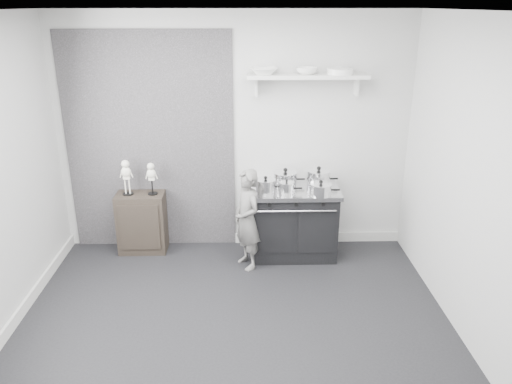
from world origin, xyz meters
TOP-DOWN VIEW (x-y plane):
  - ground at (0.00, 0.00)m, footprint 4.00×4.00m
  - room_shell at (-0.09, 0.15)m, footprint 4.02×3.62m
  - wall_shelf at (0.80, 1.68)m, footprint 1.30×0.26m
  - stove at (0.67, 1.48)m, footprint 1.01×0.63m
  - side_cabinet at (-1.08, 1.61)m, footprint 0.55×0.32m
  - child at (0.14, 1.20)m, footprint 0.43×0.49m
  - pot_front_left at (0.34, 1.35)m, footprint 0.31×0.22m
  - pot_back_left at (0.58, 1.59)m, footprint 0.36×0.28m
  - pot_back_right at (0.95, 1.55)m, footprint 0.36×0.27m
  - pot_front_right at (0.94, 1.27)m, footprint 0.33×0.24m
  - pot_front_center at (0.57, 1.33)m, footprint 0.25×0.17m
  - skeleton_full at (-1.21, 1.61)m, footprint 0.13×0.08m
  - skeleton_torso at (-0.93, 1.61)m, footprint 0.12×0.08m
  - bowl_large at (0.33, 1.67)m, footprint 0.30×0.30m
  - bowl_small at (0.79, 1.67)m, footprint 0.23×0.23m
  - plate_stack at (1.15, 1.67)m, footprint 0.28×0.28m

SIDE VIEW (x-z plane):
  - ground at x=0.00m, z-range 0.00..0.00m
  - side_cabinet at x=-1.08m, z-range 0.00..0.71m
  - stove at x=0.67m, z-range 0.00..0.82m
  - child at x=0.14m, z-range 0.00..1.12m
  - pot_front_right at x=0.94m, z-range 0.79..0.96m
  - pot_front_center at x=0.57m, z-range 0.80..0.96m
  - pot_front_left at x=0.34m, z-range 0.79..0.99m
  - pot_back_left at x=0.58m, z-range 0.79..1.00m
  - pot_back_right at x=0.95m, z-range 0.79..1.02m
  - skeleton_torso at x=-0.93m, z-range 0.71..1.14m
  - skeleton_full at x=-1.21m, z-range 0.71..1.18m
  - room_shell at x=-0.09m, z-range 0.28..2.99m
  - wall_shelf at x=0.80m, z-range 1.89..2.13m
  - plate_stack at x=1.15m, z-range 2.04..2.10m
  - bowl_small at x=0.79m, z-range 2.04..2.11m
  - bowl_large at x=0.33m, z-range 2.04..2.11m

